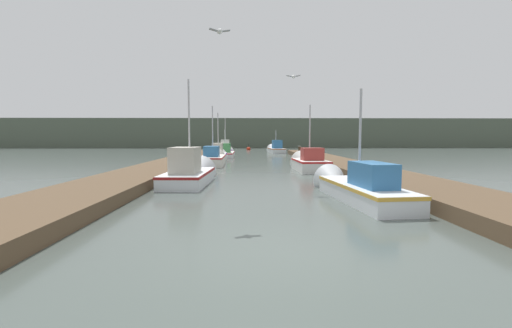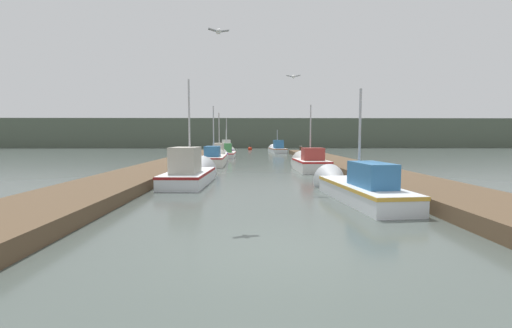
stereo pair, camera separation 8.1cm
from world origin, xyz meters
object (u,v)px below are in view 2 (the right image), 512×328
object	(u,v)px
fishing_boat_7	(277,149)
channel_buoy	(250,149)
fishing_boat_2	(309,163)
mooring_piling_2	(184,160)
fishing_boat_3	(214,158)
seagull_1	(219,31)
mooring_piling_0	(222,147)
fishing_boat_0	(356,186)
fishing_boat_1	(191,172)
fishing_boat_4	(219,155)
mooring_piling_1	(301,152)
seagull_lead	(293,77)
fishing_boat_6	(227,150)
fishing_boat_5	(226,153)

from	to	relation	value
fishing_boat_7	channel_buoy	world-z (taller)	fishing_boat_7
fishing_boat_2	mooring_piling_2	size ratio (longest dim) A/B	3.51
fishing_boat_3	seagull_1	bearing A→B (deg)	-84.18
fishing_boat_7	mooring_piling_0	xyz separation A→B (m)	(-7.09, 1.48, 0.25)
fishing_boat_0	fishing_boat_1	world-z (taller)	fishing_boat_1
fishing_boat_0	mooring_piling_0	distance (m)	34.88
fishing_boat_2	channel_buoy	size ratio (longest dim) A/B	4.11
fishing_boat_2	mooring_piling_0	world-z (taller)	fishing_boat_2
fishing_boat_4	fishing_boat_0	bearing A→B (deg)	-73.04
fishing_boat_2	mooring_piling_0	xyz separation A→B (m)	(-7.30, 24.49, 0.27)
fishing_boat_7	seagull_1	size ratio (longest dim) A/B	10.37
mooring_piling_1	mooring_piling_0	bearing A→B (deg)	123.49
mooring_piling_1	seagull_lead	distance (m)	19.52
fishing_boat_4	fishing_boat_6	world-z (taller)	fishing_boat_6
fishing_boat_3	seagull_lead	size ratio (longest dim) A/B	9.96
channel_buoy	seagull_1	bearing A→B (deg)	-90.99
fishing_boat_0	fishing_boat_2	xyz separation A→B (m)	(0.11, 9.65, 0.05)
fishing_boat_3	fishing_boat_5	distance (m)	9.97
fishing_boat_2	mooring_piling_0	bearing A→B (deg)	104.80
fishing_boat_3	fishing_boat_5	xyz separation A→B (m)	(0.21, 9.96, -0.08)
mooring_piling_1	seagull_1	distance (m)	24.23
seagull_lead	mooring_piling_1	bearing A→B (deg)	-92.90
fishing_boat_6	seagull_lead	size ratio (longest dim) A/B	8.80
seagull_1	channel_buoy	bearing A→B (deg)	73.63
fishing_boat_5	fishing_boat_3	bearing A→B (deg)	-91.40
fishing_boat_4	fishing_boat_6	size ratio (longest dim) A/B	0.94
fishing_boat_4	seagull_1	xyz separation A→B (m)	(1.90, -20.62, 4.31)
fishing_boat_1	fishing_boat_0	bearing A→B (deg)	-31.32
fishing_boat_0	seagull_lead	world-z (taller)	seagull_lead
fishing_boat_3	channel_buoy	xyz separation A→B (m)	(2.58, 27.60, -0.29)
mooring_piling_2	fishing_boat_4	bearing A→B (deg)	83.18
fishing_boat_5	mooring_piling_0	distance (m)	10.49
fishing_boat_3	seagull_lead	world-z (taller)	seagull_lead
seagull_1	fishing_boat_5	bearing A→B (deg)	78.25
fishing_boat_0	fishing_boat_5	xyz separation A→B (m)	(-5.92, 23.73, -0.02)
fishing_boat_0	fishing_boat_3	distance (m)	15.07
fishing_boat_2	fishing_boat_0	bearing A→B (deg)	-92.47
fishing_boat_2	mooring_piling_1	bearing A→B (deg)	82.35
fishing_boat_5	fishing_boat_4	bearing A→B (deg)	-93.30
fishing_boat_3	fishing_boat_4	bearing A→B (deg)	89.87
fishing_boat_7	seagull_1	world-z (taller)	seagull_1
fishing_boat_5	seagull_1	xyz separation A→B (m)	(1.63, -25.63, 4.40)
fishing_boat_6	fishing_boat_7	distance (m)	7.70
fishing_boat_7	mooring_piling_0	distance (m)	7.25
fishing_boat_0	mooring_piling_2	bearing A→B (deg)	124.18
fishing_boat_4	fishing_boat_7	bearing A→B (deg)	65.05
mooring_piling_2	seagull_1	distance (m)	11.95
fishing_boat_1	fishing_boat_2	world-z (taller)	fishing_boat_1
channel_buoy	seagull_1	distance (m)	43.52
fishing_boat_2	fishing_boat_6	size ratio (longest dim) A/B	0.93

